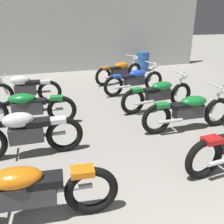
{
  "coord_description": "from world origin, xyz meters",
  "views": [
    {
      "loc": [
        -1.44,
        -0.26,
        2.33
      ],
      "look_at": [
        0.0,
        4.06,
        0.55
      ],
      "focal_mm": 39.05,
      "sensor_mm": 36.0,
      "label": 1
    }
  ],
  "objects_px": {
    "motorcycle_left_row_4": "(25,89)",
    "oil_drum": "(143,62)",
    "motorcycle_left_row_3": "(27,107)",
    "motorcycle_right_row_4": "(135,80)",
    "motorcycle_right_row_2": "(189,110)",
    "motorcycle_left_row_1": "(26,191)",
    "motorcycle_left_row_2": "(26,133)",
    "motorcycle_right_row_5": "(120,71)",
    "motorcycle_right_row_3": "(159,94)"
  },
  "relations": [
    {
      "from": "motorcycle_left_row_4",
      "to": "motorcycle_right_row_4",
      "type": "bearing_deg",
      "value": 0.47
    },
    {
      "from": "motorcycle_left_row_4",
      "to": "motorcycle_right_row_3",
      "type": "relative_size",
      "value": 0.91
    },
    {
      "from": "motorcycle_left_row_4",
      "to": "motorcycle_right_row_5",
      "type": "xyz_separation_m",
      "value": [
        3.38,
        1.52,
        -0.01
      ]
    },
    {
      "from": "motorcycle_left_row_4",
      "to": "motorcycle_right_row_4",
      "type": "height_order",
      "value": "motorcycle_right_row_4"
    },
    {
      "from": "motorcycle_right_row_2",
      "to": "motorcycle_right_row_3",
      "type": "distance_m",
      "value": 1.31
    },
    {
      "from": "motorcycle_left_row_2",
      "to": "oil_drum",
      "type": "xyz_separation_m",
      "value": [
        5.13,
        6.17,
        -0.03
      ]
    },
    {
      "from": "motorcycle_left_row_3",
      "to": "motorcycle_right_row_2",
      "type": "relative_size",
      "value": 0.99
    },
    {
      "from": "motorcycle_right_row_4",
      "to": "motorcycle_right_row_5",
      "type": "bearing_deg",
      "value": 88.71
    },
    {
      "from": "motorcycle_left_row_1",
      "to": "motorcycle_left_row_4",
      "type": "distance_m",
      "value": 4.51
    },
    {
      "from": "motorcycle_left_row_2",
      "to": "motorcycle_right_row_3",
      "type": "xyz_separation_m",
      "value": [
        3.32,
        1.36,
        -0.01
      ]
    },
    {
      "from": "motorcycle_left_row_4",
      "to": "motorcycle_right_row_2",
      "type": "bearing_deg",
      "value": -40.39
    },
    {
      "from": "motorcycle_left_row_1",
      "to": "motorcycle_right_row_4",
      "type": "height_order",
      "value": "same"
    },
    {
      "from": "motorcycle_left_row_4",
      "to": "motorcycle_right_row_2",
      "type": "xyz_separation_m",
      "value": [
        3.37,
        -2.86,
        -0.01
      ]
    },
    {
      "from": "motorcycle_right_row_2",
      "to": "motorcycle_right_row_4",
      "type": "relative_size",
      "value": 1.0
    },
    {
      "from": "motorcycle_left_row_2",
      "to": "motorcycle_right_row_3",
      "type": "height_order",
      "value": "motorcycle_right_row_3"
    },
    {
      "from": "motorcycle_right_row_4",
      "to": "motorcycle_right_row_5",
      "type": "xyz_separation_m",
      "value": [
        0.03,
        1.49,
        0.0
      ]
    },
    {
      "from": "motorcycle_right_row_4",
      "to": "motorcycle_right_row_5",
      "type": "height_order",
      "value": "same"
    },
    {
      "from": "motorcycle_left_row_2",
      "to": "motorcycle_right_row_2",
      "type": "relative_size",
      "value": 0.91
    },
    {
      "from": "motorcycle_right_row_3",
      "to": "motorcycle_right_row_5",
      "type": "bearing_deg",
      "value": 89.23
    },
    {
      "from": "motorcycle_left_row_3",
      "to": "motorcycle_left_row_4",
      "type": "height_order",
      "value": "motorcycle_left_row_3"
    },
    {
      "from": "motorcycle_right_row_2",
      "to": "motorcycle_right_row_5",
      "type": "relative_size",
      "value": 1.04
    },
    {
      "from": "motorcycle_left_row_3",
      "to": "motorcycle_left_row_1",
      "type": "bearing_deg",
      "value": -90.66
    },
    {
      "from": "motorcycle_right_row_4",
      "to": "motorcycle_right_row_5",
      "type": "relative_size",
      "value": 1.04
    },
    {
      "from": "oil_drum",
      "to": "motorcycle_left_row_2",
      "type": "bearing_deg",
      "value": -129.71
    },
    {
      "from": "motorcycle_right_row_5",
      "to": "oil_drum",
      "type": "relative_size",
      "value": 2.46
    },
    {
      "from": "motorcycle_left_row_1",
      "to": "motorcycle_left_row_2",
      "type": "xyz_separation_m",
      "value": [
        0.01,
        1.59,
        0.01
      ]
    },
    {
      "from": "oil_drum",
      "to": "motorcycle_right_row_2",
      "type": "bearing_deg",
      "value": -106.16
    },
    {
      "from": "motorcycle_left_row_1",
      "to": "motorcycle_right_row_2",
      "type": "bearing_deg",
      "value": 26.07
    },
    {
      "from": "motorcycle_right_row_2",
      "to": "oil_drum",
      "type": "bearing_deg",
      "value": 73.84
    },
    {
      "from": "motorcycle_right_row_4",
      "to": "oil_drum",
      "type": "bearing_deg",
      "value": 60.88
    },
    {
      "from": "motorcycle_left_row_1",
      "to": "motorcycle_right_row_3",
      "type": "distance_m",
      "value": 4.45
    },
    {
      "from": "motorcycle_left_row_3",
      "to": "motorcycle_right_row_4",
      "type": "relative_size",
      "value": 1.0
    },
    {
      "from": "motorcycle_left_row_3",
      "to": "motorcycle_right_row_2",
      "type": "distance_m",
      "value": 3.58
    },
    {
      "from": "motorcycle_left_row_1",
      "to": "motorcycle_right_row_5",
      "type": "bearing_deg",
      "value": 60.8
    },
    {
      "from": "motorcycle_left_row_3",
      "to": "oil_drum",
      "type": "height_order",
      "value": "motorcycle_left_row_3"
    },
    {
      "from": "motorcycle_left_row_3",
      "to": "motorcycle_right_row_4",
      "type": "xyz_separation_m",
      "value": [
        3.3,
        1.56,
        0.0
      ]
    },
    {
      "from": "motorcycle_left_row_4",
      "to": "oil_drum",
      "type": "bearing_deg",
      "value": 32.35
    },
    {
      "from": "motorcycle_left_row_2",
      "to": "motorcycle_right_row_4",
      "type": "relative_size",
      "value": 0.91
    },
    {
      "from": "motorcycle_left_row_3",
      "to": "motorcycle_right_row_4",
      "type": "bearing_deg",
      "value": 25.25
    },
    {
      "from": "motorcycle_left_row_1",
      "to": "motorcycle_right_row_5",
      "type": "height_order",
      "value": "same"
    },
    {
      "from": "motorcycle_left_row_1",
      "to": "motorcycle_left_row_3",
      "type": "distance_m",
      "value": 2.98
    },
    {
      "from": "motorcycle_right_row_5",
      "to": "motorcycle_right_row_4",
      "type": "bearing_deg",
      "value": -91.29
    },
    {
      "from": "motorcycle_left_row_3",
      "to": "motorcycle_right_row_5",
      "type": "bearing_deg",
      "value": 42.44
    },
    {
      "from": "motorcycle_left_row_1",
      "to": "motorcycle_right_row_4",
      "type": "bearing_deg",
      "value": 53.66
    },
    {
      "from": "motorcycle_left_row_4",
      "to": "motorcycle_right_row_3",
      "type": "height_order",
      "value": "motorcycle_right_row_3"
    },
    {
      "from": "motorcycle_right_row_2",
      "to": "motorcycle_right_row_3",
      "type": "height_order",
      "value": "same"
    },
    {
      "from": "motorcycle_left_row_3",
      "to": "motorcycle_right_row_4",
      "type": "distance_m",
      "value": 3.65
    },
    {
      "from": "motorcycle_left_row_1",
      "to": "motorcycle_left_row_3",
      "type": "height_order",
      "value": "same"
    },
    {
      "from": "motorcycle_right_row_3",
      "to": "motorcycle_right_row_5",
      "type": "relative_size",
      "value": 1.04
    },
    {
      "from": "motorcycle_right_row_2",
      "to": "motorcycle_right_row_3",
      "type": "bearing_deg",
      "value": 91.41
    }
  ]
}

